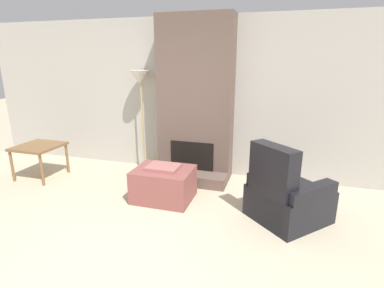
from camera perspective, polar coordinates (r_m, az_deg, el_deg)
ground_plane at (r=3.21m, az=-12.72°, el=-21.68°), size 24.00×24.00×0.00m
wall_back at (r=5.10m, az=1.40°, el=8.77°), size 8.34×0.06×2.60m
fireplace at (r=4.87m, az=0.61°, el=7.59°), size 1.21×0.74×2.60m
ottoman at (r=4.29m, az=-5.41°, el=-7.51°), size 0.80×0.63×0.51m
armchair at (r=3.90m, az=17.28°, el=-9.82°), size 1.12×1.13×1.00m
side_table at (r=5.59m, az=-27.15°, el=-0.90°), size 0.67×0.67×0.56m
floor_lamp_left at (r=5.15m, az=-9.75°, el=11.18°), size 0.36×0.36×1.75m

